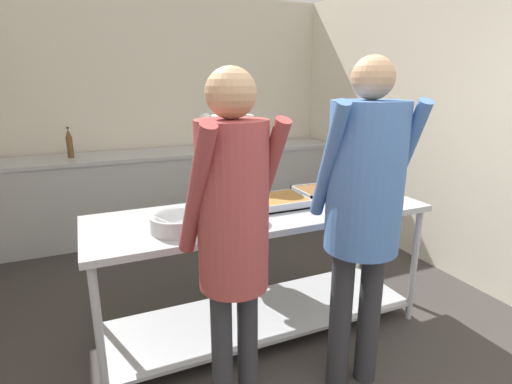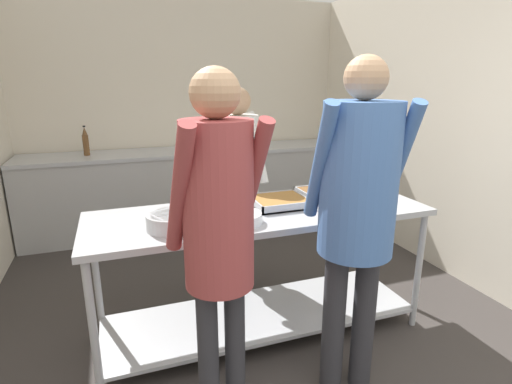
{
  "view_description": "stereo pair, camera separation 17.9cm",
  "coord_description": "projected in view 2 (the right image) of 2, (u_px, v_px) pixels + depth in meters",
  "views": [
    {
      "loc": [
        -1.02,
        -0.59,
        1.7
      ],
      "look_at": [
        0.0,
        1.75,
        0.98
      ],
      "focal_mm": 28.0,
      "sensor_mm": 36.0,
      "label": 1
    },
    {
      "loc": [
        -0.85,
        -0.65,
        1.7
      ],
      "look_at": [
        0.0,
        1.75,
        0.98
      ],
      "focal_mm": 28.0,
      "sensor_mm": 36.0,
      "label": 2
    }
  ],
  "objects": [
    {
      "name": "cook_behind_counter",
      "position": [
        238.0,
        168.0,
        3.16
      ],
      "size": [
        0.46,
        0.37,
        1.65
      ],
      "color": "#2D2D33",
      "rests_on": "ground_plane"
    },
    {
      "name": "serving_tray_vegetables",
      "position": [
        329.0,
        193.0,
        2.91
      ],
      "size": [
        0.43,
        0.3,
        0.05
      ],
      "color": "#ADAFB5",
      "rests_on": "serving_counter"
    },
    {
      "name": "plate_stack",
      "position": [
        240.0,
        218.0,
        2.36
      ],
      "size": [
        0.27,
        0.27,
        0.06
      ],
      "color": "white",
      "rests_on": "serving_counter"
    },
    {
      "name": "guest_serving_left",
      "position": [
        218.0,
        222.0,
        1.74
      ],
      "size": [
        0.45,
        0.39,
        1.76
      ],
      "color": "#2D2D33",
      "rests_on": "ground_plane"
    },
    {
      "name": "sauce_pan",
      "position": [
        173.0,
        220.0,
        2.26
      ],
      "size": [
        0.44,
        0.3,
        0.09
      ],
      "color": "#ADAFB5",
      "rests_on": "serving_counter"
    },
    {
      "name": "water_bottle",
      "position": [
        86.0,
        142.0,
        4.23
      ],
      "size": [
        0.06,
        0.06,
        0.32
      ],
      "color": "brown",
      "rests_on": "back_counter"
    },
    {
      "name": "back_counter",
      "position": [
        195.0,
        188.0,
        4.75
      ],
      "size": [
        3.77,
        0.65,
        0.92
      ],
      "color": "#A8A8A8",
      "rests_on": "ground_plane"
    },
    {
      "name": "serving_tray_roast",
      "position": [
        279.0,
        202.0,
        2.69
      ],
      "size": [
        0.36,
        0.32,
        0.05
      ],
      "color": "#ADAFB5",
      "rests_on": "serving_counter"
    },
    {
      "name": "serving_counter",
      "position": [
        261.0,
        251.0,
        2.66
      ],
      "size": [
        2.2,
        0.72,
        0.88
      ],
      "color": "#ADAFB5",
      "rests_on": "ground_plane"
    },
    {
      "name": "wall_rear",
      "position": [
        186.0,
        112.0,
        4.85
      ],
      "size": [
        3.93,
        0.06,
        2.65
      ],
      "color": "beige",
      "rests_on": "ground_plane"
    },
    {
      "name": "guest_serving_right",
      "position": [
        357.0,
        199.0,
        2.01
      ],
      "size": [
        0.53,
        0.43,
        1.82
      ],
      "color": "#2D2D33",
      "rests_on": "ground_plane"
    },
    {
      "name": "wall_right",
      "position": [
        447.0,
        124.0,
        3.53
      ],
      "size": [
        0.06,
        4.4,
        2.65
      ],
      "color": "beige",
      "rests_on": "ground_plane"
    }
  ]
}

